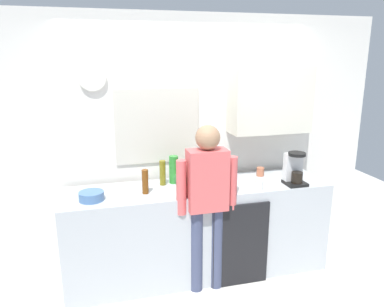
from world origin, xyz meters
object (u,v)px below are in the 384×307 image
coffee_maker (294,170)px  cup_white_mug (259,185)px  potted_plant (182,181)px  dish_soap (201,185)px  cup_terracotta_mug (260,172)px  bottle_dark_sauce (234,168)px  bottle_green_wine (206,170)px  mixing_bowl (91,196)px  bottle_olive_oil (163,173)px  bottle_clear_soda (174,170)px  bottle_amber_beer (145,182)px  person_at_sink (207,196)px

coffee_maker → cup_white_mug: coffee_maker is taller
potted_plant → dish_soap: 0.19m
cup_terracotta_mug → dish_soap: size_ratio=0.51×
bottle_dark_sauce → bottle_green_wine: bottle_green_wine is taller
potted_plant → mixing_bowl: bearing=174.4°
bottle_olive_oil → bottle_clear_soda: (0.12, 0.03, 0.01)m
bottle_olive_oil → bottle_amber_beer: (-0.20, -0.19, -0.01)m
coffee_maker → mixing_bowl: (-1.96, 0.06, -0.11)m
potted_plant → bottle_clear_soda: bearing=90.2°
potted_plant → cup_terracotta_mug: bearing=19.8°
bottle_green_wine → bottle_olive_oil: bearing=167.4°
bottle_amber_beer → person_at_sink: bearing=-24.6°
bottle_dark_sauce → coffee_maker: bearing=-39.2°
bottle_olive_oil → bottle_amber_beer: bottle_olive_oil is taller
coffee_maker → mixing_bowl: 1.97m
cup_terracotta_mug → potted_plant: (-0.94, -0.34, 0.09)m
bottle_dark_sauce → bottle_amber_beer: bottle_amber_beer is taller
bottle_dark_sauce → person_at_sink: bearing=-130.9°
bottle_amber_beer → dish_soap: (0.50, -0.12, -0.04)m
coffee_maker → bottle_dark_sauce: size_ratio=1.83×
bottle_amber_beer → cup_white_mug: 1.09m
bottle_olive_oil → person_at_sink: (0.33, -0.44, -0.11)m
bottle_olive_oil → cup_terracotta_mug: bottle_olive_oil is taller
bottle_dark_sauce → cup_white_mug: (0.08, -0.46, -0.04)m
dish_soap → potted_plant: bearing=-177.9°
bottle_clear_soda → bottle_amber_beer: (-0.32, -0.23, -0.02)m
coffee_maker → person_at_sink: bearing=-172.2°
bottle_green_wine → potted_plant: (-0.30, -0.23, -0.02)m
dish_soap → person_at_sink: (0.03, -0.12, -0.07)m
potted_plant → bottle_dark_sauce: bearing=32.1°
coffee_maker → cup_terracotta_mug: bearing=123.6°
coffee_maker → bottle_green_wine: coffee_maker is taller
bottle_olive_oil → cup_terracotta_mug: 1.06m
cup_terracotta_mug → person_at_sink: 0.86m
coffee_maker → potted_plant: coffee_maker is taller
bottle_clear_soda → mixing_bowl: (-0.81, -0.28, -0.10)m
coffee_maker → cup_white_mug: bearing=-171.3°
coffee_maker → dish_soap: bearing=-179.4°
cup_white_mug → dish_soap: dish_soap is taller
bottle_clear_soda → bottle_amber_beer: bottle_clear_soda is taller
bottle_olive_oil → potted_plant: bearing=-69.6°
coffee_maker → bottle_amber_beer: bearing=175.7°
bottle_green_wine → mixing_bowl: bottle_green_wine is taller
bottle_green_wine → bottle_amber_beer: bearing=-170.7°
potted_plant → dish_soap: bearing=2.1°
mixing_bowl → coffee_maker: bearing=-1.8°
coffee_maker → dish_soap: coffee_maker is taller
coffee_maker → bottle_amber_beer: 1.48m
person_at_sink → potted_plant: bearing=152.5°
bottle_dark_sauce → dish_soap: 0.63m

